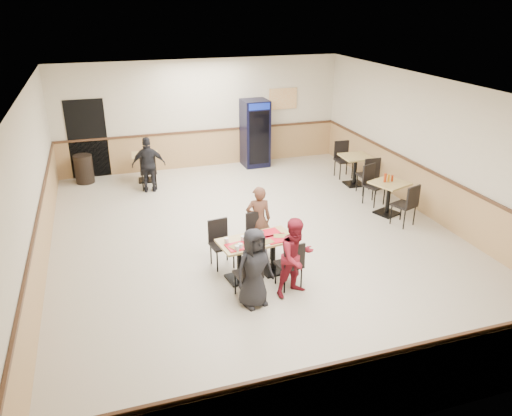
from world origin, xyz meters
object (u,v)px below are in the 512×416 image
object	(u,v)px
side_table_near	(389,193)
side_table_far	(355,166)
trash_bin	(84,169)
diner_woman_right	(296,257)
diner_man_opposite	(258,220)
diner_woman_left	(254,268)
pepsi_cooler	(255,133)
lone_diner	(149,165)
main_table	(257,252)
back_table	(146,163)

from	to	relation	value
side_table_near	side_table_far	distance (m)	1.94
side_table_near	trash_bin	bearing A→B (deg)	146.73
side_table_far	trash_bin	world-z (taller)	side_table_far
diner_woman_right	diner_man_opposite	distance (m)	1.59
diner_woman_left	pepsi_cooler	world-z (taller)	pepsi_cooler
pepsi_cooler	trash_bin	bearing A→B (deg)	179.35
trash_bin	side_table_near	bearing A→B (deg)	-33.27
diner_woman_right	lone_diner	size ratio (longest dim) A/B	0.96
main_table	trash_bin	size ratio (longest dim) A/B	1.84
diner_man_opposite	side_table_near	world-z (taller)	diner_man_opposite
lone_diner	back_table	distance (m)	0.85
side_table_far	back_table	world-z (taller)	side_table_far
side_table_near	diner_woman_right	bearing A→B (deg)	-143.04
back_table	lone_diner	bearing A→B (deg)	-90.00
side_table_far	back_table	xyz separation A→B (m)	(-5.10, 1.97, -0.03)
diner_woman_right	lone_diner	bearing A→B (deg)	91.53
pepsi_cooler	trash_bin	xyz separation A→B (m)	(-4.71, -0.04, -0.57)
lone_diner	pepsi_cooler	distance (m)	3.39
main_table	diner_man_opposite	size ratio (longest dim) A/B	1.04
diner_man_opposite	side_table_near	distance (m)	3.42
back_table	main_table	bearing A→B (deg)	-77.10
back_table	pepsi_cooler	size ratio (longest dim) A/B	0.39
diner_woman_right	back_table	bearing A→B (deg)	89.38
diner_woman_right	side_table_near	size ratio (longest dim) A/B	1.49
main_table	side_table_near	bearing A→B (deg)	17.01
main_table	back_table	bearing A→B (deg)	95.24
lone_diner	diner_man_opposite	bearing A→B (deg)	118.52
main_table	lone_diner	xyz separation A→B (m)	(-1.27, 4.73, 0.23)
diner_woman_right	back_table	distance (m)	6.53
diner_man_opposite	lone_diner	world-z (taller)	lone_diner
main_table	diner_woman_right	world-z (taller)	diner_woman_right
pepsi_cooler	trash_bin	distance (m)	4.75
diner_man_opposite	lone_diner	bearing A→B (deg)	-60.66
main_table	diner_man_opposite	xyz separation A→B (m)	(0.31, 0.84, 0.20)
main_table	lone_diner	size ratio (longest dim) A/B	0.99
diner_woman_left	back_table	xyz separation A→B (m)	(-0.96, 6.40, -0.17)
diner_man_opposite	back_table	size ratio (longest dim) A/B	1.82
diner_woman_right	lone_diner	world-z (taller)	lone_diner
trash_bin	main_table	bearing A→B (deg)	-64.37
diner_woman_right	main_table	bearing A→B (deg)	104.30
diner_man_opposite	side_table_far	distance (m)	4.47
back_table	trash_bin	world-z (taller)	trash_bin
pepsi_cooler	diner_woman_left	bearing A→B (deg)	-109.04
diner_woman_left	side_table_near	size ratio (longest dim) A/B	1.45
main_table	diner_woman_left	bearing A→B (deg)	-117.90
main_table	trash_bin	world-z (taller)	trash_bin
side_table_near	side_table_far	bearing A→B (deg)	83.99
diner_woman_right	side_table_far	xyz separation A→B (m)	(3.40, 4.33, -0.15)
main_table	diner_woman_left	size ratio (longest dim) A/B	1.05
pepsi_cooler	side_table_far	bearing A→B (deg)	-51.55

